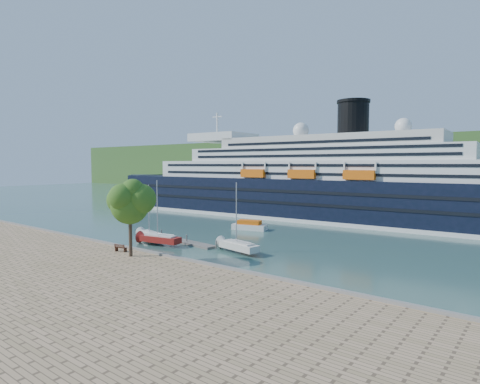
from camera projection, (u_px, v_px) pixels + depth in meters
ground at (115, 252)px, 58.95m from camera, size 400.00×400.00×0.00m
far_hillside at (404, 166)px, 172.22m from camera, size 400.00×50.00×24.00m
quay_coping at (114, 244)px, 58.72m from camera, size 220.00×0.50×0.30m
cruise_ship at (301, 162)px, 95.93m from camera, size 120.95×23.73×26.99m
park_bench at (121, 247)px, 54.60m from camera, size 1.91×1.17×1.14m
promenade_tree at (130, 215)px, 51.45m from camera, size 6.55×6.55×10.84m
floating_pontoon at (180, 241)px, 66.61m from camera, size 16.21×3.76×0.36m
sailboat_white_near at (150, 214)px, 67.40m from camera, size 7.25×3.46×9.03m
sailboat_red at (160, 214)px, 63.23m from camera, size 7.93×3.37×9.92m
sailboat_white_far at (239, 220)px, 57.81m from camera, size 7.86×3.50×9.81m
tender_launch at (249, 225)px, 78.76m from camera, size 7.23×4.01×1.90m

